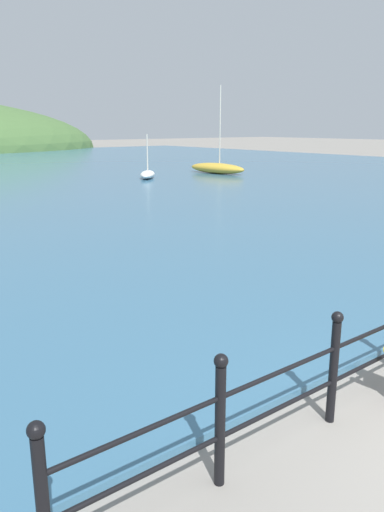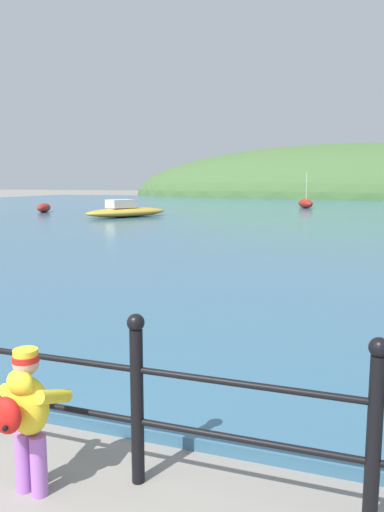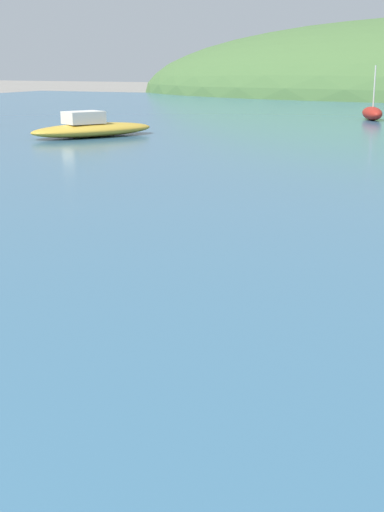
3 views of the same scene
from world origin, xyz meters
TOP-DOWN VIEW (x-y plane):
  - iron_railing at (0.30, 1.50)m, footprint 7.73×0.12m
  - boat_blue_hull at (11.12, 22.69)m, footprint 2.18×2.44m
  - boat_white_sailboat at (16.11, 22.48)m, footprint 1.74×4.28m

SIDE VIEW (x-z plane):
  - boat_blue_hull at x=11.12m, z-range -0.89..1.54m
  - boat_white_sailboat at x=16.11m, z-range -2.17..3.05m
  - iron_railing at x=0.30m, z-range 0.04..1.25m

